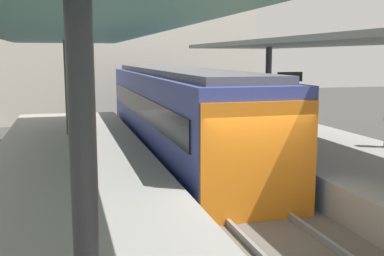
# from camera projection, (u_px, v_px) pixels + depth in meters

# --- Properties ---
(ground_plane) EXTENTS (80.00, 80.00, 0.00)m
(ground_plane) POSITION_uv_depth(u_px,v_px,m) (255.00, 227.00, 10.16)
(ground_plane) COLOR #383835
(platform_left) EXTENTS (4.40, 28.00, 1.00)m
(platform_left) POSITION_uv_depth(u_px,v_px,m) (77.00, 222.00, 9.08)
(platform_left) COLOR gray
(platform_left) RESTS_ON ground_plane
(track_ballast) EXTENTS (3.20, 28.00, 0.20)m
(track_ballast) POSITION_uv_depth(u_px,v_px,m) (255.00, 223.00, 10.15)
(track_ballast) COLOR #59544C
(track_ballast) RESTS_ON ground_plane
(rail_near_side) EXTENTS (0.08, 28.00, 0.14)m
(rail_near_side) POSITION_uv_depth(u_px,v_px,m) (224.00, 219.00, 9.93)
(rail_near_side) COLOR slate
(rail_near_side) RESTS_ON track_ballast
(rail_far_side) EXTENTS (0.08, 28.00, 0.14)m
(rail_far_side) POSITION_uv_depth(u_px,v_px,m) (285.00, 213.00, 10.31)
(rail_far_side) COLOR slate
(rail_far_side) RESTS_ON track_ballast
(commuter_train) EXTENTS (2.78, 15.14, 3.10)m
(commuter_train) POSITION_uv_depth(u_px,v_px,m) (176.00, 111.00, 16.90)
(commuter_train) COLOR #38428C
(commuter_train) RESTS_ON track_ballast
(canopy_left) EXTENTS (4.18, 21.00, 3.45)m
(canopy_left) POSITION_uv_depth(u_px,v_px,m) (68.00, 28.00, 9.82)
(canopy_left) COLOR #333335
(canopy_left) RESTS_ON platform_left
(canopy_right) EXTENTS (4.18, 21.00, 3.25)m
(canopy_right) POSITION_uv_depth(u_px,v_px,m) (374.00, 41.00, 11.86)
(canopy_right) COLOR #333335
(canopy_right) RESTS_ON platform_right
(platform_sign) EXTENTS (0.90, 0.08, 2.21)m
(platform_sign) POSITION_uv_depth(u_px,v_px,m) (289.00, 89.00, 15.52)
(platform_sign) COLOR #262628
(platform_sign) RESTS_ON platform_right
(station_building_backdrop) EXTENTS (18.00, 6.00, 11.00)m
(station_building_backdrop) POSITION_uv_depth(u_px,v_px,m) (99.00, 27.00, 27.90)
(station_building_backdrop) COLOR beige
(station_building_backdrop) RESTS_ON ground_plane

